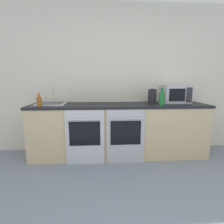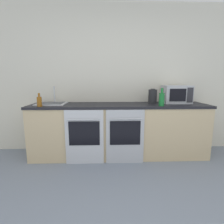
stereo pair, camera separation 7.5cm
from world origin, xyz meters
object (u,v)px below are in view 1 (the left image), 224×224
at_px(oven_left, 85,137).
at_px(sink, 51,103).
at_px(bottle_amber, 39,102).
at_px(bottle_green, 162,99).
at_px(oven_right, 125,136).
at_px(microwave, 175,94).
at_px(kettle, 152,96).

distance_m(oven_left, sink, 0.83).
bearing_deg(bottle_amber, bottle_green, 0.13).
bearing_deg(oven_right, microwave, 25.14).
bearing_deg(oven_right, bottle_amber, 176.23).
xyz_separation_m(oven_left, kettle, (1.13, 0.39, 0.58)).
bearing_deg(kettle, sink, -179.15).
bearing_deg(bottle_green, oven_left, -175.72).
distance_m(oven_right, bottle_amber, 1.40).
height_order(oven_left, microwave, microwave).
bearing_deg(sink, oven_right, -17.21).
relative_size(oven_left, sink, 1.83).
bearing_deg(oven_left, oven_right, 0.00).
relative_size(oven_left, bottle_green, 3.08).
bearing_deg(bottle_green, microwave, 43.74).
xyz_separation_m(microwave, bottle_green, (-0.37, -0.35, -0.04)).
relative_size(oven_left, microwave, 1.87).
xyz_separation_m(oven_left, oven_right, (0.62, 0.00, 0.00)).
bearing_deg(sink, bottle_amber, -108.90).
bearing_deg(oven_left, sink, 147.19).
bearing_deg(oven_left, bottle_green, 4.28).
relative_size(bottle_green, sink, 0.60).
relative_size(oven_right, sink, 1.83).
xyz_separation_m(oven_left, bottle_amber, (-0.67, 0.08, 0.54)).
height_order(microwave, bottle_green, microwave).
height_order(microwave, bottle_amber, microwave).
height_order(oven_left, oven_right, same).
relative_size(bottle_green, bottle_amber, 1.36).
relative_size(microwave, kettle, 1.81).
distance_m(oven_right, bottle_green, 0.81).
bearing_deg(microwave, sink, -178.13).
distance_m(oven_right, kettle, 0.87).
height_order(bottle_green, kettle, bottle_green).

